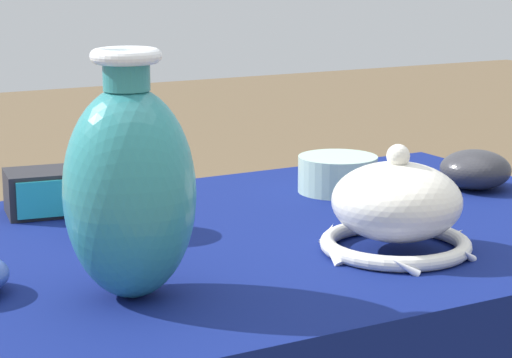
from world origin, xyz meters
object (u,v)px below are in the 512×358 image
at_px(vase_dome_bell, 396,210).
at_px(mosaic_tile_box, 60,191).
at_px(vase_tall_bulbous, 130,189).
at_px(bowl_shallow_charcoal, 475,170).
at_px(cup_wide_slate, 120,202).
at_px(pot_squat_celadon, 338,174).

relative_size(vase_dome_bell, mosaic_tile_box, 1.24).
xyz_separation_m(vase_tall_bulbous, vase_dome_bell, (0.40, -0.00, -0.08)).
bearing_deg(vase_tall_bulbous, mosaic_tile_box, 83.32).
relative_size(vase_tall_bulbous, vase_dome_bell, 1.34).
bearing_deg(bowl_shallow_charcoal, vase_dome_bell, -145.66).
height_order(cup_wide_slate, bowl_shallow_charcoal, cup_wide_slate).
relative_size(mosaic_tile_box, cup_wide_slate, 1.61).
bearing_deg(pot_squat_celadon, bowl_shallow_charcoal, -23.85).
relative_size(cup_wide_slate, pot_squat_celadon, 0.80).
xyz_separation_m(pot_squat_celadon, bowl_shallow_charcoal, (0.23, -0.10, 0.00)).
relative_size(mosaic_tile_box, pot_squat_celadon, 1.29).
bearing_deg(cup_wide_slate, mosaic_tile_box, 105.26).
distance_m(vase_tall_bulbous, pot_squat_celadon, 0.64).
bearing_deg(cup_wide_slate, vase_dome_bell, -43.21).
distance_m(vase_dome_bell, pot_squat_celadon, 0.37).
bearing_deg(vase_tall_bulbous, vase_dome_bell, -0.52).
height_order(mosaic_tile_box, pot_squat_celadon, mosaic_tile_box).
xyz_separation_m(vase_dome_bell, mosaic_tile_box, (-0.35, 0.44, -0.02)).
relative_size(vase_tall_bulbous, bowl_shallow_charcoal, 2.40).
height_order(vase_tall_bulbous, cup_wide_slate, vase_tall_bulbous).
height_order(mosaic_tile_box, cup_wide_slate, cup_wide_slate).
distance_m(vase_dome_bell, mosaic_tile_box, 0.56).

